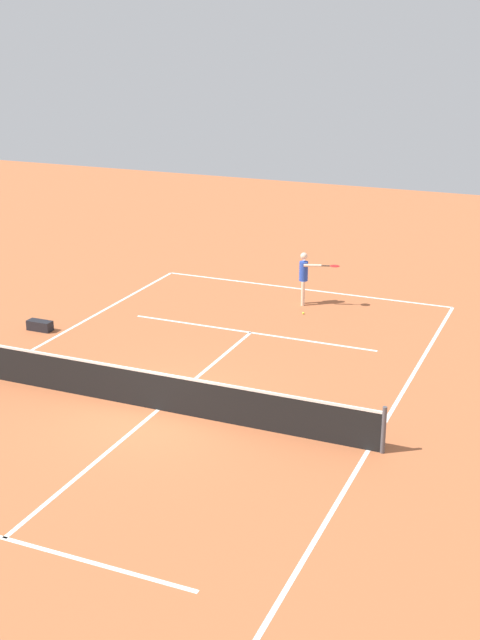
% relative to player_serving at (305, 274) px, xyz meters
% --- Properties ---
extents(ground_plane, '(60.00, 60.00, 0.00)m').
position_rel_player_serving_xyz_m(ground_plane, '(0.60, 8.84, -1.03)').
color(ground_plane, '#B76038').
extents(court_lines, '(10.26, 20.90, 0.01)m').
position_rel_player_serving_xyz_m(court_lines, '(0.60, 8.84, -1.03)').
color(court_lines, white).
rests_on(court_lines, ground).
extents(tennis_net, '(10.86, 0.10, 1.07)m').
position_rel_player_serving_xyz_m(tennis_net, '(0.60, 8.84, -0.54)').
color(tennis_net, '#4C4C51').
rests_on(tennis_net, ground).
extents(player_serving, '(1.33, 0.53, 1.73)m').
position_rel_player_serving_xyz_m(player_serving, '(0.00, 0.00, 0.00)').
color(player_serving, beige).
rests_on(player_serving, ground).
extents(tennis_ball, '(0.07, 0.07, 0.07)m').
position_rel_player_serving_xyz_m(tennis_ball, '(-0.29, 0.93, -1.00)').
color(tennis_ball, '#CCE033').
rests_on(tennis_ball, ground).
extents(equipment_bag, '(0.76, 0.32, 0.30)m').
position_rel_player_serving_xyz_m(equipment_bag, '(6.42, 5.39, -0.88)').
color(equipment_bag, black).
rests_on(equipment_bag, ground).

